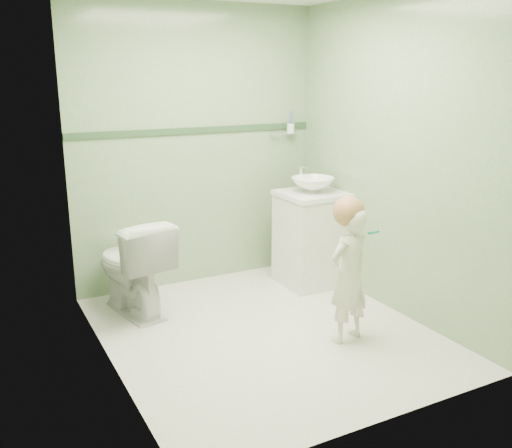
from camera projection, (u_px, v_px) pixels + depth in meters
ground at (266, 332)px, 4.13m from camera, size 2.50×2.50×0.00m
room_shell at (266, 169)px, 3.81m from camera, size 2.50×2.54×2.40m
trim_stripe at (197, 130)px, 4.83m from camera, size 2.20×0.02×0.05m
vanity at (311, 240)px, 5.00m from camera, size 0.52×0.50×0.80m
counter at (312, 194)px, 4.89m from camera, size 0.54×0.52×0.04m
basin at (313, 185)px, 4.87m from camera, size 0.37×0.37×0.13m
faucet at (301, 172)px, 5.01m from camera, size 0.03×0.13×0.18m
cup_holder at (290, 129)px, 5.19m from camera, size 0.26×0.07×0.21m
toilet at (132, 266)px, 4.38m from camera, size 0.56×0.82×0.76m
toddler at (348, 275)px, 3.90m from camera, size 0.39×0.30×0.96m
hair_cap at (349, 212)px, 3.80m from camera, size 0.21×0.21×0.21m
teal_toothbrush at (372, 232)px, 3.77m from camera, size 0.11×0.14×0.08m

